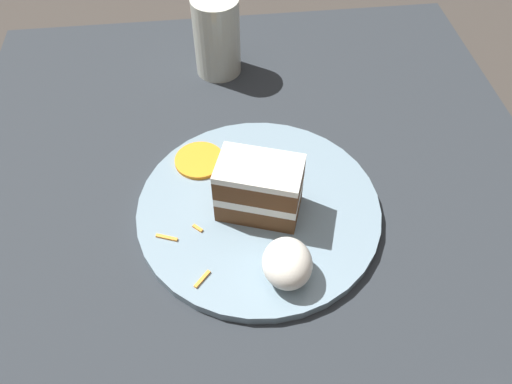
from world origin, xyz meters
TOP-DOWN VIEW (x-y plane):
  - ground_plane at (0.00, 0.00)m, footprint 6.00×6.00m
  - dining_table at (0.00, 0.00)m, footprint 1.05×0.81m
  - plate at (0.06, 0.00)m, footprint 0.31×0.31m
  - cake_slice at (0.05, -0.00)m, footprint 0.09×0.11m
  - cream_dollop at (-0.04, -0.02)m, footprint 0.06×0.06m
  - orange_garnish at (0.14, 0.07)m, footprint 0.07×0.07m
  - carrot_shreds_scatter at (0.05, 0.06)m, footprint 0.17×0.16m
  - drinking_glass at (0.36, 0.03)m, footprint 0.07×0.07m

SIDE VIEW (x-z plane):
  - ground_plane at x=0.00m, z-range 0.00..0.00m
  - dining_table at x=0.00m, z-range 0.00..0.04m
  - plate at x=0.06m, z-range 0.04..0.05m
  - carrot_shreds_scatter at x=0.05m, z-range 0.05..0.05m
  - orange_garnish at x=0.14m, z-range 0.05..0.06m
  - cream_dollop at x=-0.04m, z-range 0.05..0.10m
  - cake_slice at x=0.05m, z-range 0.05..0.13m
  - drinking_glass at x=0.36m, z-range 0.03..0.16m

